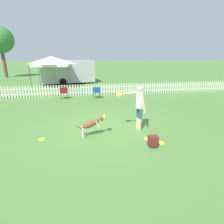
% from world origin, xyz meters
% --- Properties ---
extents(ground_plane, '(240.00, 240.00, 0.00)m').
position_xyz_m(ground_plane, '(0.00, 0.00, 0.00)').
color(ground_plane, '#4C7A38').
extents(handler_person, '(1.07, 0.52, 1.73)m').
position_xyz_m(handler_person, '(1.47, -0.36, 1.09)').
color(handler_person, beige).
rests_on(handler_person, ground_plane).
extents(leaping_dog, '(1.15, 0.38, 0.76)m').
position_xyz_m(leaping_dog, '(-0.32, -0.65, 0.47)').
color(leaping_dog, brown).
rests_on(leaping_dog, ground_plane).
extents(frisbee_near_handler, '(0.23, 0.23, 0.02)m').
position_xyz_m(frisbee_near_handler, '(-2.06, -0.70, 0.01)').
color(frisbee_near_handler, yellow).
rests_on(frisbee_near_handler, ground_plane).
extents(frisbee_near_dog, '(0.23, 0.23, 0.02)m').
position_xyz_m(frisbee_near_dog, '(1.89, -1.63, 0.01)').
color(frisbee_near_dog, yellow).
rests_on(frisbee_near_dog, ground_plane).
extents(frisbee_midfield, '(0.23, 0.23, 0.02)m').
position_xyz_m(frisbee_midfield, '(1.56, -1.24, 0.01)').
color(frisbee_midfield, yellow).
rests_on(frisbee_midfield, ground_plane).
extents(backpack_on_grass, '(0.28, 0.28, 0.36)m').
position_xyz_m(backpack_on_grass, '(1.55, -1.76, 0.18)').
color(backpack_on_grass, maroon).
rests_on(backpack_on_grass, ground_plane).
extents(picket_fence, '(26.60, 0.04, 0.82)m').
position_xyz_m(picket_fence, '(-0.00, 6.28, 0.41)').
color(picket_fence, silver).
rests_on(picket_fence, ground_plane).
extents(folding_chair_blue_left, '(0.50, 0.52, 0.79)m').
position_xyz_m(folding_chair_blue_left, '(0.32, 5.33, 0.47)').
color(folding_chair_blue_left, '#333338').
rests_on(folding_chair_blue_left, ground_plane).
extents(folding_chair_center, '(0.55, 0.57, 0.81)m').
position_xyz_m(folding_chair_center, '(-1.87, 5.47, 0.48)').
color(folding_chair_center, '#333338').
rests_on(folding_chair_center, ground_plane).
extents(canopy_tent_main, '(3.12, 3.12, 2.78)m').
position_xyz_m(canopy_tent_main, '(-3.25, 10.28, 2.34)').
color(canopy_tent_main, '#333338').
rests_on(canopy_tent_main, ground_plane).
extents(equipment_trailer, '(6.26, 3.35, 2.37)m').
position_xyz_m(equipment_trailer, '(-2.15, 12.81, 1.26)').
color(equipment_trailer, '#B7B7B7').
rests_on(equipment_trailer, ground_plane).
extents(tree_left_grove, '(3.38, 3.38, 6.57)m').
position_xyz_m(tree_left_grove, '(-11.00, 20.02, 4.83)').
color(tree_left_grove, brown).
rests_on(tree_left_grove, ground_plane).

